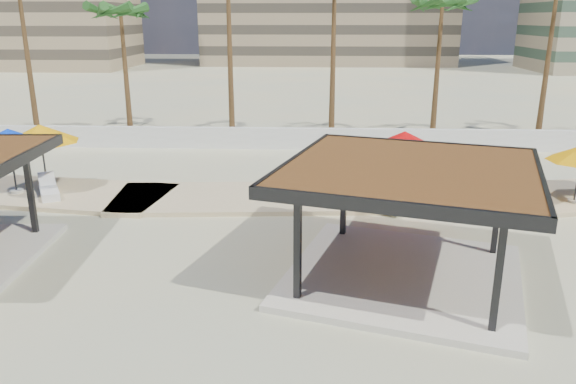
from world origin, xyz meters
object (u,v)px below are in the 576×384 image
umbrella_c (404,142)px  lounger_c (513,178)px  lounger_a (49,191)px  lounger_b (401,200)px  pavilion_central (408,213)px  umbrella_a (9,138)px

umbrella_c → lounger_c: size_ratio=1.61×
lounger_a → lounger_c: (19.26, 2.78, -0.00)m
umbrella_c → lounger_b: umbrella_c is taller
lounger_a → lounger_c: bearing=-110.7°
pavilion_central → umbrella_c: pavilion_central is taller
lounger_b → lounger_c: (5.33, 3.40, -0.02)m
umbrella_a → lounger_c: size_ratio=1.62×
pavilion_central → lounger_c: size_ratio=3.97×
umbrella_a → lounger_a: umbrella_a is taller
pavilion_central → lounger_a: size_ratio=3.94×
lounger_b → lounger_c: 6.33m
lounger_b → pavilion_central: bearing=-157.0°
lounger_a → lounger_b: 13.94m
pavilion_central → umbrella_a: (-14.65, 6.90, 0.49)m
pavilion_central → lounger_c: bearing=73.8°
pavilion_central → lounger_a: bearing=170.4°
pavilion_central → lounger_b: bearing=99.4°
lounger_b → umbrella_c: bearing=-173.0°
pavilion_central → umbrella_a: 16.20m
umbrella_c → pavilion_central: bearing=-97.5°
lounger_c → lounger_b: bearing=131.8°
umbrella_a → lounger_a: size_ratio=1.61×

